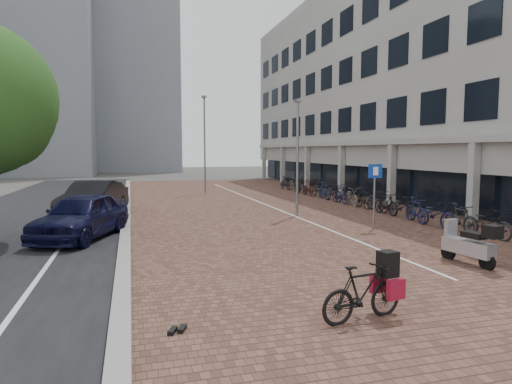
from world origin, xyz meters
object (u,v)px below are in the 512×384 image
object	(u,v)px
hero_bike	(363,292)
scooter_front	(468,243)
car_dark	(94,199)
car_navy	(81,216)
parking_sign	(375,186)

from	to	relation	value
hero_bike	scooter_front	xyz separation A→B (m)	(4.55, 2.69, 0.05)
car_dark	car_navy	bearing A→B (deg)	-73.26
car_dark	hero_bike	distance (m)	15.42
hero_bike	car_navy	bearing A→B (deg)	20.54
scooter_front	hero_bike	bearing A→B (deg)	-157.50
hero_bike	car_dark	bearing A→B (deg)	10.42
scooter_front	parking_sign	size ratio (longest dim) A/B	0.68
car_dark	scooter_front	world-z (taller)	car_dark
car_dark	scooter_front	distance (m)	15.42
parking_sign	hero_bike	bearing A→B (deg)	-107.38
car_navy	scooter_front	bearing A→B (deg)	-11.82
car_navy	car_dark	distance (m)	5.29
car_navy	hero_bike	distance (m)	10.64
car_dark	parking_sign	xyz separation A→B (m)	(10.39, -6.44, 0.85)
scooter_front	car_navy	bearing A→B (deg)	139.12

